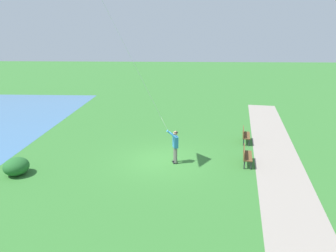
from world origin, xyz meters
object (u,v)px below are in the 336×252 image
object	(u,v)px
person_kite_flyer	(175,144)
lakeside_shrub	(16,166)
park_bench_far_walkway	(246,155)
park_bench_near_walkway	(245,134)

from	to	relation	value
person_kite_flyer	lakeside_shrub	xyz separation A→B (m)	(7.54, 1.79, -0.63)
park_bench_far_walkway	park_bench_near_walkway	bearing A→B (deg)	-99.63
park_bench_far_walkway	lakeside_shrub	xyz separation A→B (m)	(11.23, 1.80, -0.09)
lakeside_shrub	park_bench_far_walkway	bearing A→B (deg)	-170.91
park_bench_near_walkway	park_bench_far_walkway	distance (m)	3.50
person_kite_flyer	park_bench_far_walkway	size ratio (longest dim) A/B	1.18
person_kite_flyer	park_bench_near_walkway	distance (m)	5.52
person_kite_flyer	park_bench_far_walkway	xyz separation A→B (m)	(-3.68, -0.01, -0.54)
person_kite_flyer	lakeside_shrub	size ratio (longest dim) A/B	1.45
park_bench_near_walkway	park_bench_far_walkway	bearing A→B (deg)	80.37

